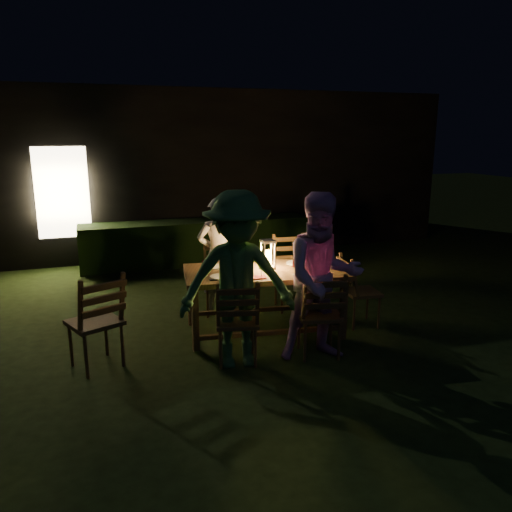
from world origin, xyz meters
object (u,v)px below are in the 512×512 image
object	(u,v)px
lantern	(268,256)
person_house_side	(219,255)
bottle_bucket_b	(317,226)
chair_near_left	(237,336)
chair_spare	(97,338)
dining_table	(264,276)
chair_near_right	(319,329)
chair_far_left	(220,292)
bottle_table	(244,259)
chair_end	(360,303)
bottle_bucket_a	(314,227)
person_opp_left	(238,281)
person_opp_right	(322,278)
side_table	(315,241)
chair_far_right	(292,286)
ice_bucket	(315,230)

from	to	relation	value
lantern	person_house_side	bearing A→B (deg)	115.19
person_house_side	bottle_bucket_b	world-z (taller)	person_house_side
chair_near_left	chair_spare	size ratio (longest dim) A/B	0.92
dining_table	chair_near_right	xyz separation A→B (m)	(0.34, -0.82, -0.40)
dining_table	chair_far_left	bearing A→B (deg)	120.22
chair_near_left	bottle_table	xyz separation A→B (m)	(0.30, 0.74, 0.63)
chair_near_left	dining_table	bearing A→B (deg)	64.80
chair_near_left	chair_near_right	bearing A→B (deg)	5.15
chair_end	bottle_bucket_a	size ratio (longest dim) A/B	2.96
person_opp_left	bottle_table	world-z (taller)	person_opp_left
lantern	person_opp_right	bearing A→B (deg)	-73.12
dining_table	bottle_bucket_a	bearing A→B (deg)	58.56
chair_end	person_opp_right	world-z (taller)	person_opp_right
chair_spare	dining_table	bearing A→B (deg)	-13.45
chair_near_left	side_table	size ratio (longest dim) A/B	1.33
chair_end	chair_far_left	bearing A→B (deg)	-115.47
person_house_side	bottle_bucket_a	size ratio (longest dim) A/B	4.92
bottle_table	bottle_bucket_b	size ratio (longest dim) A/B	0.88
person_house_side	bottle_bucket_b	size ratio (longest dim) A/B	4.92
person_house_side	bottle_table	distance (m)	0.86
person_house_side	chair_far_left	bearing A→B (deg)	91.92
person_opp_right	bottle_bucket_b	bearing A→B (deg)	73.52
dining_table	chair_spare	world-z (taller)	chair_spare
chair_far_right	person_opp_left	distance (m)	1.97
chair_far_left	chair_end	size ratio (longest dim) A/B	1.01
lantern	side_table	bearing A→B (deg)	50.82
side_table	chair_spare	bearing A→B (deg)	-147.61
person_house_side	side_table	size ratio (longest dim) A/B	2.14
chair_far_left	chair_near_left	bearing A→B (deg)	94.76
chair_end	person_opp_right	distance (m)	1.29
chair_near_right	lantern	bearing A→B (deg)	120.98
chair_end	side_table	bearing A→B (deg)	178.11
chair_end	bottle_bucket_a	distance (m)	2.09
chair_spare	person_opp_left	size ratio (longest dim) A/B	0.58
person_opp_left	ice_bucket	distance (m)	3.34
chair_far_right	bottle_bucket_a	size ratio (longest dim) A/B	3.27
lantern	side_table	size ratio (longest dim) A/B	0.47
lantern	ice_bucket	world-z (taller)	lantern
chair_far_left	bottle_table	xyz separation A→B (m)	(0.09, -0.79, 0.64)
chair_far_left	person_opp_left	size ratio (longest dim) A/B	0.52
chair_spare	bottle_bucket_a	size ratio (longest dim) A/B	3.35
chair_far_right	bottle_bucket_a	bearing A→B (deg)	-119.04
side_table	ice_bucket	distance (m)	0.20
chair_far_right	ice_bucket	world-z (taller)	chair_far_right
lantern	ice_bucket	xyz separation A→B (m)	(1.48, 1.81, -0.10)
dining_table	bottle_bucket_a	size ratio (longest dim) A/B	6.25
person_opp_right	bottle_bucket_a	xyz separation A→B (m)	(1.15, 2.69, -0.00)
person_opp_right	side_table	xyz separation A→B (m)	(1.20, 2.73, -0.25)
person_opp_left	chair_far_right	bearing A→B (deg)	57.86
side_table	chair_near_right	bearing A→B (deg)	-114.03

